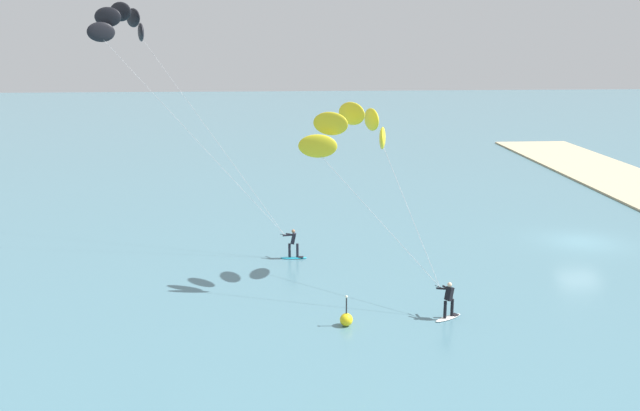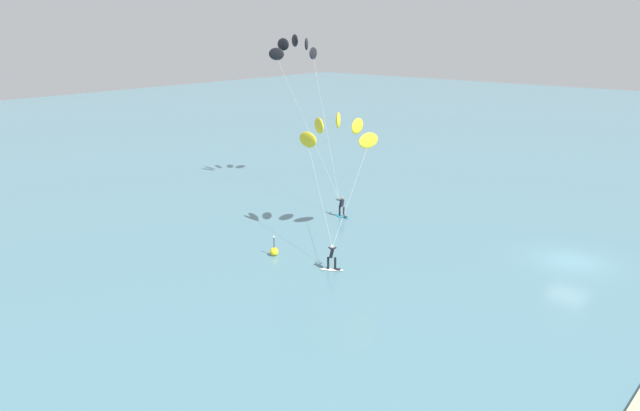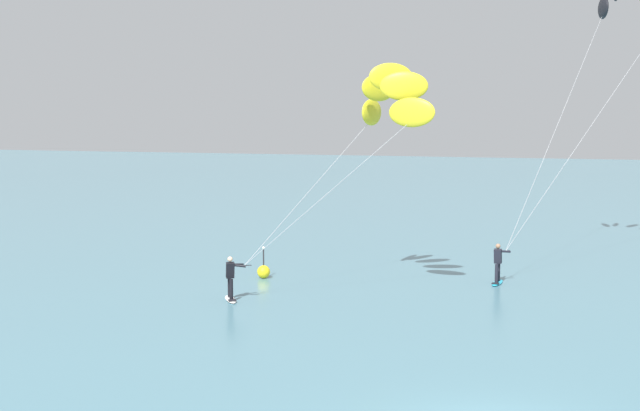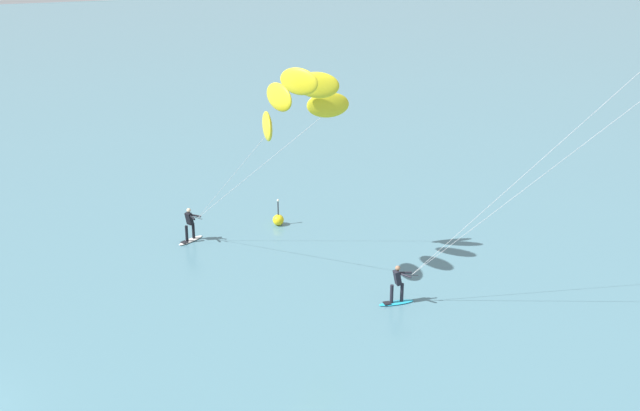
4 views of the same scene
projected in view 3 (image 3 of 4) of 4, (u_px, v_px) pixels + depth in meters
kitesurfer_nearshore at (385, 102)px, 34.55m from camera, size 7.97×7.12×9.02m
kitesurfer_mid_water at (631, 4)px, 42.60m from camera, size 7.83×12.05×13.99m
marker_buoy at (264, 271)px, 37.92m from camera, size 0.56×0.56×1.38m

